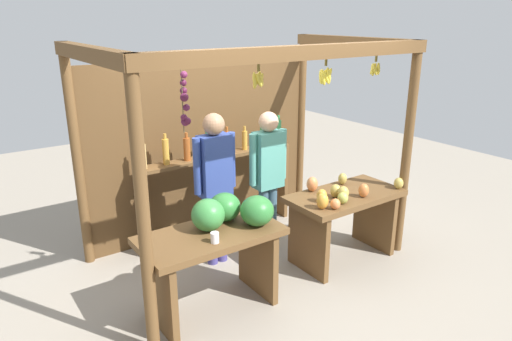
{
  "coord_description": "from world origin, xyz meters",
  "views": [
    {
      "loc": [
        -2.57,
        -3.85,
        2.54
      ],
      "look_at": [
        0.0,
        -0.17,
        1.04
      ],
      "focal_mm": 32.61,
      "sensor_mm": 36.0,
      "label": 1
    }
  ],
  "objects": [
    {
      "name": "fruit_counter_right",
      "position": [
        0.79,
        -0.66,
        0.58
      ],
      "size": [
        1.26,
        0.65,
        0.92
      ],
      "color": "brown",
      "rests_on": "ground"
    },
    {
      "name": "fruit_counter_left",
      "position": [
        -0.72,
        -0.64,
        0.69
      ],
      "size": [
        1.24,
        0.64,
        1.05
      ],
      "color": "brown",
      "rests_on": "ground"
    },
    {
      "name": "market_stall",
      "position": [
        -0.0,
        0.4,
        1.34
      ],
      "size": [
        3.08,
        1.85,
        2.31
      ],
      "color": "brown",
      "rests_on": "ground"
    },
    {
      "name": "vendor_woman",
      "position": [
        0.3,
        0.02,
        0.95
      ],
      "size": [
        0.48,
        0.21,
        1.58
      ],
      "rotation": [
        0.0,
        0.0,
        -0.18
      ],
      "color": "#345263",
      "rests_on": "ground"
    },
    {
      "name": "bottle_shelf_unit",
      "position": [
        0.03,
        0.65,
        0.81
      ],
      "size": [
        1.97,
        0.22,
        1.36
      ],
      "color": "brown",
      "rests_on": "ground"
    },
    {
      "name": "vendor_man",
      "position": [
        -0.34,
        0.06,
        0.98
      ],
      "size": [
        0.48,
        0.22,
        1.63
      ],
      "rotation": [
        0.0,
        0.0,
        -0.15
      ],
      "color": "#423B7E",
      "rests_on": "ground"
    },
    {
      "name": "ground_plane",
      "position": [
        0.0,
        0.0,
        0.0
      ],
      "size": [
        12.0,
        12.0,
        0.0
      ],
      "primitive_type": "plane",
      "color": "gray",
      "rests_on": "ground"
    }
  ]
}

